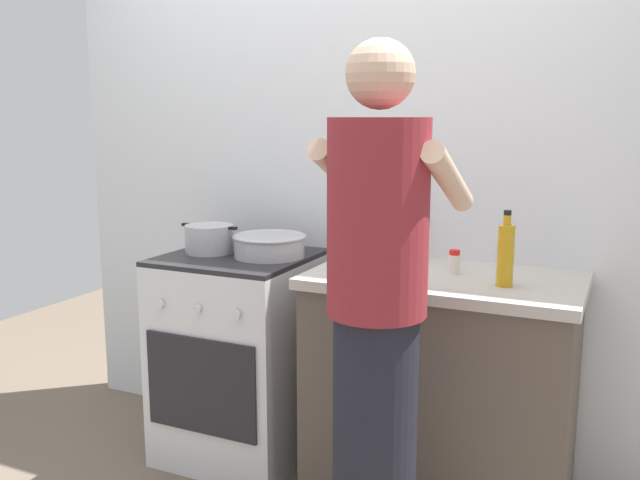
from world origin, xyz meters
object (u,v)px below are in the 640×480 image
(spice_bottle, at_px, (454,262))
(oil_bottle, at_px, (506,254))
(mixing_bowl, at_px, (269,245))
(person, at_px, (377,326))
(pot, at_px, (209,239))
(utensil_crock, at_px, (399,240))
(stove_range, at_px, (240,355))

(spice_bottle, height_order, oil_bottle, oil_bottle)
(mixing_bowl, height_order, person, person)
(pot, xyz_separation_m, spice_bottle, (1.07, 0.04, -0.02))
(pot, distance_m, spice_bottle, 1.07)
(mixing_bowl, relative_size, oil_bottle, 1.17)
(oil_bottle, height_order, person, person)
(oil_bottle, bearing_deg, mixing_bowl, 174.16)
(mixing_bowl, bearing_deg, spice_bottle, 0.57)
(person, bearing_deg, spice_bottle, 82.30)
(mixing_bowl, xyz_separation_m, person, (0.70, -0.60, -0.09))
(utensil_crock, xyz_separation_m, oil_bottle, (0.46, -0.23, 0.02))
(mixing_bowl, distance_m, person, 0.93)
(stove_range, bearing_deg, oil_bottle, -3.81)
(stove_range, distance_m, person, 1.10)
(stove_range, bearing_deg, pot, -178.02)
(utensil_crock, bearing_deg, stove_range, -166.88)
(utensil_crock, relative_size, spice_bottle, 3.52)
(stove_range, bearing_deg, mixing_bowl, 10.48)
(pot, bearing_deg, mixing_bowl, 6.26)
(stove_range, height_order, spice_bottle, spice_bottle)
(stove_range, height_order, oil_bottle, oil_bottle)
(stove_range, bearing_deg, utensil_crock, 13.12)
(stove_range, xyz_separation_m, person, (0.84, -0.58, 0.41))
(stove_range, bearing_deg, person, -34.30)
(mixing_bowl, bearing_deg, person, -40.53)
(mixing_bowl, height_order, oil_bottle, oil_bottle)
(stove_range, distance_m, utensil_crock, 0.87)
(stove_range, distance_m, pot, 0.53)
(utensil_crock, height_order, oil_bottle, utensil_crock)
(mixing_bowl, relative_size, person, 0.18)
(utensil_crock, bearing_deg, spice_bottle, -25.48)
(utensil_crock, bearing_deg, person, -76.60)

